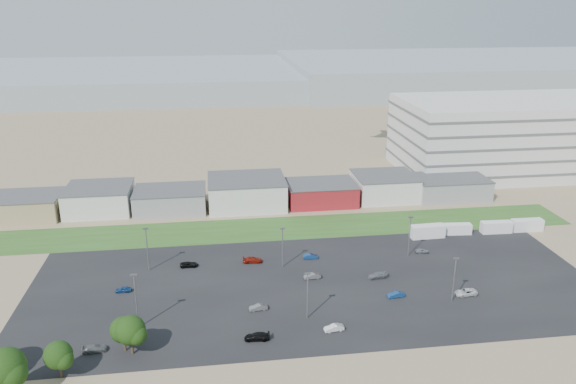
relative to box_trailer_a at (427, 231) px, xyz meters
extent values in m
plane|color=#857355|center=(-38.00, -41.02, -1.63)|extent=(700.00, 700.00, 0.00)
cube|color=black|center=(-33.00, -21.02, -1.63)|extent=(120.00, 50.00, 0.01)
cube|color=#31501E|center=(-38.00, 10.98, -1.62)|extent=(160.00, 16.00, 0.02)
cube|color=silver|center=(52.00, 53.98, 10.87)|extent=(80.00, 40.00, 25.00)
imported|color=silver|center=(-2.98, -29.42, -0.99)|extent=(4.75, 2.44, 1.28)
imported|color=navy|center=(-17.51, -28.34, -1.03)|extent=(3.75, 1.63, 1.20)
imported|color=black|center=(-46.82, -39.58, -0.98)|extent=(4.65, 2.21, 1.31)
imported|color=#595B5E|center=(-45.73, -29.50, -1.04)|extent=(3.72, 1.66, 1.19)
imported|color=navy|center=(-72.86, -18.54, -1.07)|extent=(3.30, 1.35, 1.12)
imported|color=maroon|center=(-45.22, -8.42, -0.98)|extent=(4.64, 2.16, 1.31)
imported|color=#595B5E|center=(-32.98, -18.06, -1.02)|extent=(3.78, 1.57, 1.22)
imported|color=#A5A5AA|center=(-4.65, -8.83, -1.08)|extent=(3.37, 1.61, 1.11)
imported|color=black|center=(-59.72, -8.67, -1.07)|extent=(4.04, 1.89, 1.12)
imported|color=#595B5E|center=(-74.83, -39.32, -1.01)|extent=(4.42, 2.18, 1.24)
imported|color=navy|center=(-31.56, -8.22, -1.06)|extent=(3.56, 1.42, 1.15)
imported|color=#A5A5AA|center=(-18.86, -19.73, -1.00)|extent=(4.54, 2.24, 1.27)
imported|color=silver|center=(-32.61, -38.63, -1.02)|extent=(3.83, 1.74, 1.22)
camera|label=1|loc=(-52.97, -125.59, 55.91)|focal=35.00mm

